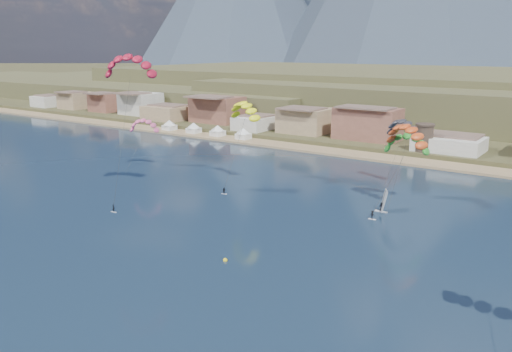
% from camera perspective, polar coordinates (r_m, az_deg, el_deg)
% --- Properties ---
extents(ground, '(2400.00, 2400.00, 0.00)m').
position_cam_1_polar(ground, '(78.84, -13.85, -11.68)').
color(ground, '#0D1F2F').
rests_on(ground, ground).
extents(beach, '(2200.00, 12.00, 0.90)m').
position_cam_1_polar(beach, '(164.63, 15.06, 1.74)').
color(beach, tan).
rests_on(beach, ground).
extents(town, '(400.00, 24.00, 12.00)m').
position_cam_1_polar(town, '(194.30, 5.75, 6.25)').
color(town, silver).
rests_on(town, ground).
extents(watchtower, '(5.82, 5.82, 8.60)m').
position_cam_1_polar(watchtower, '(169.41, 17.73, 3.99)').
color(watchtower, '#47382D').
rests_on(watchtower, ground).
extents(beach_tents, '(43.40, 6.40, 5.00)m').
position_cam_1_polar(beach_tents, '(202.68, -5.54, 5.35)').
color(beach_tents, white).
rests_on(beach_tents, ground).
extents(kitesurfer_red, '(12.32, 13.82, 33.07)m').
position_cam_1_polar(kitesurfer_red, '(116.01, -13.50, 11.86)').
color(kitesurfer_red, silver).
rests_on(kitesurfer_red, ground).
extents(kitesurfer_yellow, '(10.99, 13.76, 22.10)m').
position_cam_1_polar(kitesurfer_yellow, '(127.48, -1.22, 7.38)').
color(kitesurfer_yellow, silver).
rests_on(kitesurfer_yellow, ground).
extents(kitesurfer_green, '(10.43, 16.94, 18.84)m').
position_cam_1_polar(kitesurfer_green, '(116.33, 15.97, 3.67)').
color(kitesurfer_green, silver).
rests_on(kitesurfer_green, ground).
extents(distant_kite_pink, '(9.24, 7.42, 15.94)m').
position_cam_1_polar(distant_kite_pink, '(149.60, -12.02, 5.61)').
color(distant_kite_pink, '#262626').
rests_on(distant_kite_pink, ground).
extents(distant_kite_dark, '(10.20, 7.36, 18.29)m').
position_cam_1_polar(distant_kite_dark, '(131.35, 15.63, 5.33)').
color(distant_kite_dark, '#262626').
rests_on(distant_kite_dark, ground).
extents(distant_kite_orange, '(11.09, 8.13, 19.80)m').
position_cam_1_polar(distant_kite_orange, '(112.27, 15.97, 4.65)').
color(distant_kite_orange, '#262626').
rests_on(distant_kite_orange, ground).
extents(windsurfer, '(2.72, 2.96, 4.76)m').
position_cam_1_polar(windsurfer, '(112.33, 13.49, -3.06)').
color(windsurfer, silver).
rests_on(windsurfer, ground).
extents(buoy, '(0.73, 0.73, 0.73)m').
position_cam_1_polar(buoy, '(85.66, -3.35, -9.06)').
color(buoy, yellow).
rests_on(buoy, ground).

